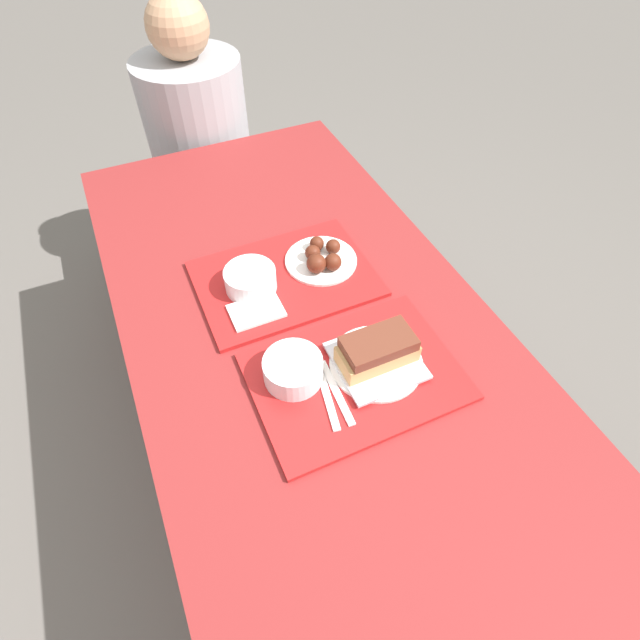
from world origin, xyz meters
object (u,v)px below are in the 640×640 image
tray_near (355,376)px  person_seated_across (195,114)px  tray_far (284,279)px  wings_plate_far (322,258)px  bowl_coleslaw_far (250,279)px  brisket_sandwich_plate (377,354)px  bowl_coleslaw_near (293,369)px

tray_near → person_seated_across: person_seated_across is taller
tray_far → wings_plate_far: size_ratio=2.35×
bowl_coleslaw_far → wings_plate_far: 0.20m
bowl_coleslaw_far → wings_plate_far: bearing=2.6°
brisket_sandwich_plate → person_seated_across: person_seated_across is taller
tray_far → bowl_coleslaw_near: bowl_coleslaw_near is taller
wings_plate_far → tray_far: bearing=-175.8°
tray_near → bowl_coleslaw_far: (-0.12, 0.35, 0.04)m
brisket_sandwich_plate → bowl_coleslaw_far: size_ratio=1.61×
person_seated_across → tray_far: bearing=-91.0°
bowl_coleslaw_near → brisket_sandwich_plate: brisket_sandwich_plate is taller
bowl_coleslaw_far → person_seated_across: 0.96m
bowl_coleslaw_near → bowl_coleslaw_far: (0.01, 0.30, 0.00)m
tray_near → person_seated_across: (-0.02, 1.30, 0.00)m
tray_near → person_seated_across: bearing=90.7°
bowl_coleslaw_near → brisket_sandwich_plate: size_ratio=0.62×
tray_far → bowl_coleslaw_near: (-0.09, -0.30, 0.04)m
tray_near → bowl_coleslaw_near: bowl_coleslaw_near is taller
tray_near → wings_plate_far: (0.08, 0.36, 0.03)m
bowl_coleslaw_near → wings_plate_far: size_ratio=0.68×
brisket_sandwich_plate → person_seated_across: (-0.07, 1.29, -0.04)m
person_seated_across → bowl_coleslaw_near: bearing=-95.0°
brisket_sandwich_plate → wings_plate_far: brisket_sandwich_plate is taller
bowl_coleslaw_far → wings_plate_far: wings_plate_far is taller
tray_near → wings_plate_far: 0.37m
bowl_coleslaw_near → bowl_coleslaw_far: size_ratio=1.00×
bowl_coleslaw_far → tray_far: bearing=0.4°
wings_plate_far → person_seated_across: person_seated_across is taller
tray_far → person_seated_across: bearing=89.0°
bowl_coleslaw_near → brisket_sandwich_plate: bearing=-13.2°
bowl_coleslaw_near → tray_far: bearing=72.4°
tray_near → bowl_coleslaw_near: bearing=158.2°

